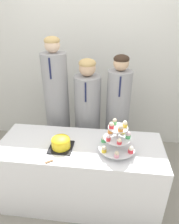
% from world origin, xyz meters
% --- Properties ---
extents(ground_plane, '(16.00, 16.00, 0.00)m').
position_xyz_m(ground_plane, '(0.00, 0.00, 0.00)').
color(ground_plane, gray).
extents(wall_back, '(9.00, 0.06, 2.70)m').
position_xyz_m(wall_back, '(0.00, 1.54, 1.35)').
color(wall_back, silver).
rests_on(wall_back, ground_plane).
extents(table, '(1.58, 0.61, 0.73)m').
position_xyz_m(table, '(0.00, 0.31, 0.36)').
color(table, white).
rests_on(table, ground_plane).
extents(round_cake, '(0.22, 0.22, 0.12)m').
position_xyz_m(round_cake, '(-0.17, 0.24, 0.79)').
color(round_cake, black).
rests_on(round_cake, table).
extents(cake_knife, '(0.19, 0.15, 0.01)m').
position_xyz_m(cake_knife, '(-0.19, 0.06, 0.73)').
color(cake_knife, silver).
rests_on(cake_knife, table).
extents(cupcake_stand, '(0.33, 0.33, 0.32)m').
position_xyz_m(cupcake_stand, '(0.34, 0.25, 0.87)').
color(cupcake_stand, silver).
rests_on(cupcake_stand, table).
extents(student_0, '(0.28, 0.29, 1.64)m').
position_xyz_m(student_0, '(-0.37, 0.88, 0.78)').
color(student_0, '#939399').
rests_on(student_0, ground_plane).
extents(student_1, '(0.30, 0.31, 1.42)m').
position_xyz_m(student_1, '(-0.00, 0.88, 0.67)').
color(student_1, '#939399').
rests_on(student_1, ground_plane).
extents(student_2, '(0.27, 0.28, 1.47)m').
position_xyz_m(student_2, '(0.35, 0.88, 0.70)').
color(student_2, '#939399').
rests_on(student_2, ground_plane).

